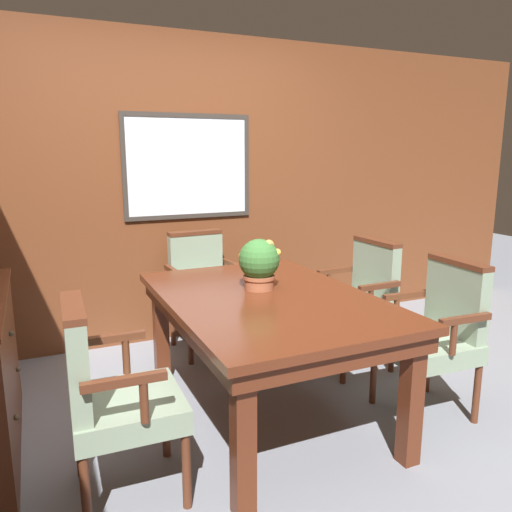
{
  "coord_description": "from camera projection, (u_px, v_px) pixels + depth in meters",
  "views": [
    {
      "loc": [
        -1.08,
        -2.23,
        1.53
      ],
      "look_at": [
        0.09,
        0.37,
        0.94
      ],
      "focal_mm": 35.0,
      "sensor_mm": 36.0,
      "label": 1
    }
  ],
  "objects": [
    {
      "name": "ground_plane",
      "position": [
        269.0,
        437.0,
        2.74
      ],
      "size": [
        14.0,
        14.0,
        0.0
      ],
      "primitive_type": "plane",
      "color": "gray"
    },
    {
      "name": "potted_plant",
      "position": [
        259.0,
        263.0,
        2.93
      ],
      "size": [
        0.24,
        0.24,
        0.3
      ],
      "color": "#9E5638",
      "rests_on": "dining_table"
    },
    {
      "name": "dining_table",
      "position": [
        267.0,
        312.0,
        2.84
      ],
      "size": [
        1.11,
        1.63,
        0.74
      ],
      "color": "#562614",
      "rests_on": "ground_plane"
    },
    {
      "name": "chair_right_near",
      "position": [
        437.0,
        330.0,
        2.92
      ],
      "size": [
        0.5,
        0.54,
        0.92
      ],
      "rotation": [
        0.0,
        0.0,
        -1.62
      ],
      "color": "#562B19",
      "rests_on": "ground_plane"
    },
    {
      "name": "chair_head_far",
      "position": [
        202.0,
        285.0,
        3.91
      ],
      "size": [
        0.54,
        0.5,
        0.92
      ],
      "rotation": [
        0.0,
        0.0,
        0.05
      ],
      "color": "#562B19",
      "rests_on": "ground_plane"
    },
    {
      "name": "wall_back",
      "position": [
        177.0,
        191.0,
        4.03
      ],
      "size": [
        7.2,
        0.08,
        2.45
      ],
      "color": "brown",
      "rests_on": "ground_plane"
    },
    {
      "name": "chair_left_near",
      "position": [
        110.0,
        391.0,
        2.18
      ],
      "size": [
        0.49,
        0.54,
        0.92
      ],
      "rotation": [
        0.0,
        0.0,
        1.54
      ],
      "color": "#562B19",
      "rests_on": "ground_plane"
    },
    {
      "name": "chair_right_far",
      "position": [
        360.0,
        298.0,
        3.58
      ],
      "size": [
        0.49,
        0.54,
        0.92
      ],
      "rotation": [
        0.0,
        0.0,
        -1.54
      ],
      "color": "#562B19",
      "rests_on": "ground_plane"
    }
  ]
}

